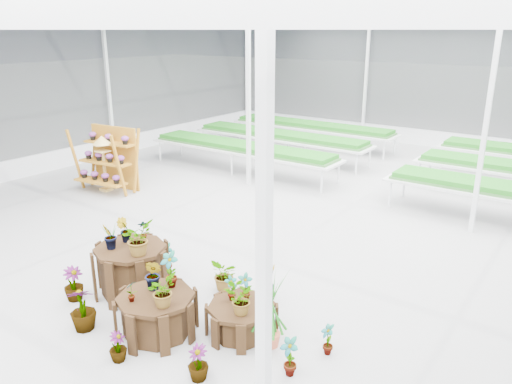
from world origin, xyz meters
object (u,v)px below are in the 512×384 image
Objects in this scene: plinth_mid at (157,314)px; plinth_low at (242,319)px; shelf_rack at (106,160)px; plinth_tall at (132,270)px; bird_table at (104,163)px.

plinth_mid is 1.22m from plinth_low.
plinth_mid is 0.67× the size of shelf_rack.
plinth_tall is at bearing 153.43° from plinth_mid.
bird_table reaches higher than plinth_low.
plinth_mid is 0.76× the size of bird_table.
shelf_rack reaches higher than plinth_mid.
plinth_low is at bearing -37.56° from bird_table.
plinth_tall is at bearing -177.40° from plinth_low.
bird_table is (-4.89, 3.36, 0.35)m from plinth_tall.
shelf_rack is 1.13× the size of bird_table.
plinth_tall reaches higher than plinth_mid.
plinth_tall is at bearing -47.35° from bird_table.
plinth_low is at bearing 34.99° from plinth_mid.
bird_table reaches higher than plinth_mid.
shelf_rack reaches higher than bird_table.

